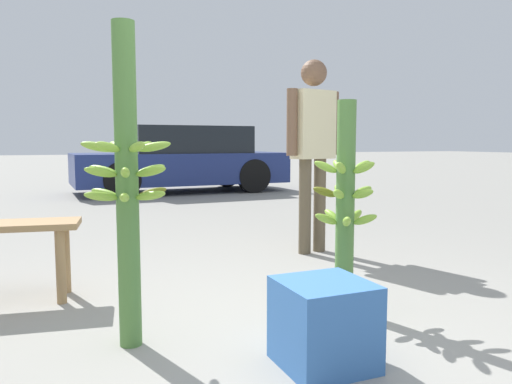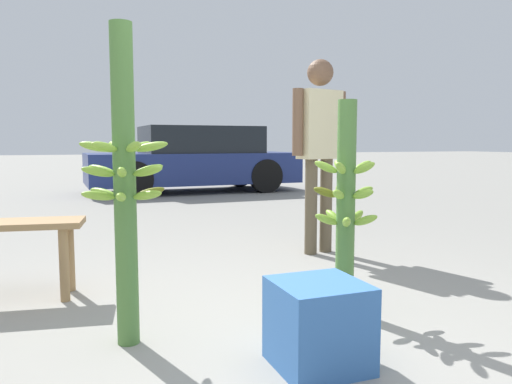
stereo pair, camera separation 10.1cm
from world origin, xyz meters
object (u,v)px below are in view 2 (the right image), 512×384
Objects in this scene: banana_stalk_left at (125,184)px; produce_crate at (319,325)px; parked_car at (195,160)px; vendor_person at (319,137)px; banana_stalk_center at (346,204)px.

produce_crate is (0.77, -0.58, -0.61)m from banana_stalk_left.
banana_stalk_left is 7.78m from parked_car.
vendor_person reaches higher than banana_stalk_left.
vendor_person is 0.41× the size of parked_car.
vendor_person is 2.51m from produce_crate.
produce_crate is at bearing -129.51° from banana_stalk_center.
parked_car is at bearing -105.98° from vendor_person.
parked_car is at bearing 82.69° from banana_stalk_center.
banana_stalk_left is 0.38× the size of parked_car.
parked_car is 10.75× the size of produce_crate.
parked_car is (2.22, 7.45, -0.16)m from banana_stalk_left.
banana_stalk_center is at bearing 171.39° from parked_car.
banana_stalk_left is at bearing -179.14° from banana_stalk_center.
parked_car is at bearing 73.42° from banana_stalk_left.
vendor_person reaches higher than banana_stalk_center.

